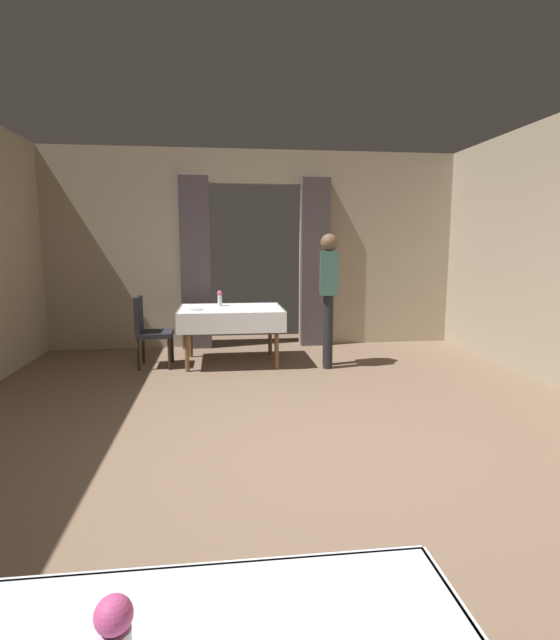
# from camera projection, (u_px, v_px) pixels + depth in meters

# --- Properties ---
(ground) EXTENTS (10.08, 10.08, 0.00)m
(ground) POSITION_uv_depth(u_px,v_px,m) (297.00, 456.00, 3.69)
(ground) COLOR #7A604C
(wall_back) EXTENTS (6.40, 0.27, 3.00)m
(wall_back) POSITION_uv_depth(u_px,v_px,m) (255.00, 249.00, 7.55)
(wall_back) COLOR tan
(wall_back) RESTS_ON ground
(dining_table_mid) EXTENTS (1.37, 1.05, 0.75)m
(dining_table_mid) POSITION_uv_depth(u_px,v_px,m) (231.00, 314.00, 6.51)
(dining_table_mid) COLOR brown
(dining_table_mid) RESTS_ON ground
(chair_mid_left) EXTENTS (0.44, 0.44, 0.93)m
(chair_mid_left) POSITION_uv_depth(u_px,v_px,m) (149.00, 328.00, 6.31)
(chair_mid_left) COLOR black
(chair_mid_left) RESTS_ON ground
(flower_vase_mid) EXTENTS (0.07, 0.07, 0.21)m
(flower_vase_mid) POSITION_uv_depth(u_px,v_px,m) (220.00, 298.00, 6.67)
(flower_vase_mid) COLOR silver
(flower_vase_mid) RESTS_ON dining_table_mid
(plate_mid_b) EXTENTS (0.19, 0.19, 0.01)m
(plate_mid_b) POSITION_uv_depth(u_px,v_px,m) (196.00, 310.00, 6.27)
(plate_mid_b) COLOR white
(plate_mid_b) RESTS_ON dining_table_mid
(person_waiter_by_doorway) EXTENTS (0.28, 0.39, 1.72)m
(person_waiter_by_doorway) POSITION_uv_depth(u_px,v_px,m) (328.00, 289.00, 6.24)
(person_waiter_by_doorway) COLOR black
(person_waiter_by_doorway) RESTS_ON ground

